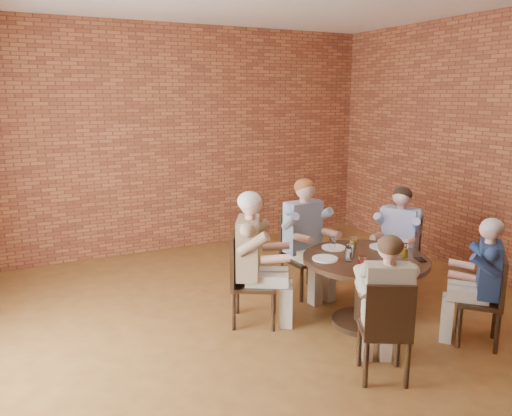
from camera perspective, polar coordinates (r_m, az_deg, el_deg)
name	(u,v)px	position (r m, az deg, el deg)	size (l,w,h in m)	color
floor	(289,343)	(5.08, 3.75, -15.10)	(7.00, 7.00, 0.00)	brown
wall_back	(175,140)	(7.74, -9.29, 7.65)	(7.00, 7.00, 0.00)	brown
dining_table	(365,277)	(5.34, 12.30, -7.73)	(1.28, 1.28, 0.75)	#342111
chair_a	(400,253)	(6.29, 16.09, -4.98)	(0.57, 0.57, 0.93)	#342111
diner_a	(398,243)	(6.17, 15.92, -3.81)	(0.52, 0.64, 1.32)	#394694
chair_b	(301,250)	(6.14, 5.14, -4.77)	(0.50, 0.50, 0.98)	#342111
diner_b	(306,238)	(6.01, 5.72, -3.39)	(0.57, 0.70, 1.41)	gray
chair_c	(245,275)	(5.28, -1.23, -7.66)	(0.63, 0.63, 0.98)	#342111
diner_c	(254,259)	(5.21, -0.17, -5.83)	(0.58, 0.71, 1.41)	brown
chair_d	(386,328)	(4.38, 14.66, -13.08)	(0.54, 0.54, 0.90)	#342111
diner_d	(385,308)	(4.39, 14.56, -10.96)	(0.49, 0.61, 1.27)	#BAA392
chair_e	(489,297)	(5.32, 25.04, -9.19)	(0.55, 0.55, 0.89)	#342111
diner_e	(481,282)	(5.27, 24.37, -7.74)	(0.48, 0.59, 1.26)	#1B2C4E
plate_a	(382,247)	(5.62, 14.15, -4.32)	(0.26, 0.26, 0.01)	white
plate_b	(334,248)	(5.48, 8.87, -4.49)	(0.26, 0.26, 0.01)	white
plate_c	(325,259)	(5.11, 7.90, -5.76)	(0.26, 0.26, 0.01)	white
plate_d	(398,266)	(5.05, 15.94, -6.39)	(0.26, 0.26, 0.01)	white
glass_a	(387,247)	(5.40, 14.70, -4.34)	(0.07, 0.07, 0.14)	white
glass_b	(353,242)	(5.49, 11.06, -3.87)	(0.07, 0.07, 0.14)	white
glass_c	(332,244)	(5.41, 8.73, -4.03)	(0.07, 0.07, 0.14)	white
glass_d	(350,250)	(5.21, 10.70, -4.79)	(0.07, 0.07, 0.14)	white
glass_e	(348,255)	(5.07, 10.51, -5.25)	(0.07, 0.07, 0.14)	white
glass_f	(362,263)	(4.84, 12.03, -6.20)	(0.07, 0.07, 0.14)	white
glass_g	(387,257)	(5.08, 14.79, -5.43)	(0.07, 0.07, 0.14)	white
glass_h	(405,250)	(5.35, 16.64, -4.62)	(0.07, 0.07, 0.14)	white
smartphone	(420,259)	(5.32, 18.27, -5.59)	(0.08, 0.15, 0.01)	black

